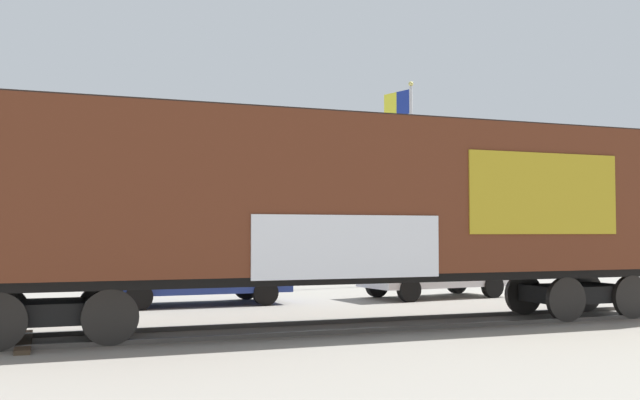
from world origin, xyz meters
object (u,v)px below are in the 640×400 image
at_px(flagpole, 405,152).
at_px(parked_car_blue, 193,271).
at_px(parked_car_white, 434,266).
at_px(freight_car, 350,201).

bearing_deg(flagpole, parked_car_blue, -146.45).
height_order(flagpole, parked_car_white, flagpole).
height_order(parked_car_blue, parked_car_white, parked_car_white).
bearing_deg(flagpole, freight_car, -117.94).
height_order(freight_car, parked_car_white, freight_car).
distance_m(parked_car_blue, parked_car_white, 6.77).
bearing_deg(freight_car, parked_car_white, 51.86).
bearing_deg(parked_car_white, freight_car, -128.14).
bearing_deg(freight_car, parked_car_blue, 113.84).
xyz_separation_m(freight_car, parked_car_white, (4.37, 5.57, -1.55)).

